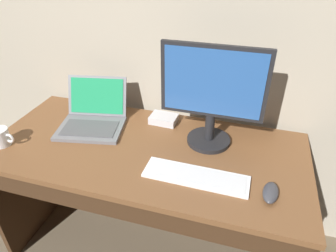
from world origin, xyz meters
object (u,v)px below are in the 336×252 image
laptop_space_gray (93,118)px  wired_keyboard (196,176)px  coffee_mug (1,137)px  computer_mouse (271,193)px  external_monitor (212,97)px  external_drive_box (164,119)px

laptop_space_gray → wired_keyboard: size_ratio=0.87×
laptop_space_gray → coffee_mug: (-0.34, -0.29, -0.00)m
computer_mouse → coffee_mug: size_ratio=1.00×
laptop_space_gray → wired_keyboard: (0.61, -0.25, -0.04)m
external_monitor → external_drive_box: (-0.26, 0.12, -0.23)m
external_monitor → wired_keyboard: size_ratio=1.10×
wired_keyboard → computer_mouse: bearing=-3.6°
wired_keyboard → coffee_mug: bearing=-178.0°
wired_keyboard → external_drive_box: size_ratio=3.11×
coffee_mug → computer_mouse: bearing=0.7°
external_monitor → laptop_space_gray: bearing=-179.0°
computer_mouse → external_monitor: bearing=141.9°
laptop_space_gray → external_drive_box: size_ratio=2.70×
laptop_space_gray → coffee_mug: size_ratio=3.18×
external_monitor → wired_keyboard: (-0.01, -0.26, -0.24)m
laptop_space_gray → external_monitor: size_ratio=0.79×
external_monitor → coffee_mug: external_monitor is taller
wired_keyboard → computer_mouse: 0.30m
laptop_space_gray → computer_mouse: (0.91, -0.27, -0.03)m
laptop_space_gray → external_monitor: 0.65m
wired_keyboard → external_drive_box: bearing=123.9°
laptop_space_gray → coffee_mug: bearing=-139.5°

